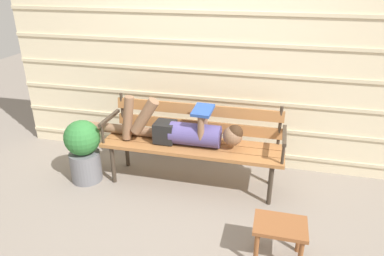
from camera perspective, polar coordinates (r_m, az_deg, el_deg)
The scene contains 6 objects.
ground_plane at distance 3.68m, azimuth -0.31°, elevation -9.46°, with size 12.00×12.00×0.00m, color gray.
house_siding at distance 3.81m, azimuth 2.15°, elevation 11.43°, with size 4.49×0.08×2.41m.
park_bench at distance 3.57m, azimuth 0.26°, elevation -1.62°, with size 1.81×0.47×0.85m.
reclining_person at distance 3.49m, azimuth -1.92°, elevation -0.38°, with size 1.67×0.26×0.48m.
footstool at distance 2.82m, azimuth 13.94°, elevation -15.81°, with size 0.39×0.29×0.33m.
potted_plant at distance 3.80m, azimuth -17.05°, elevation -3.30°, with size 0.36×0.36×0.67m.
Camera 1 is at (0.76, -2.98, 2.04)m, focal length 33.13 mm.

